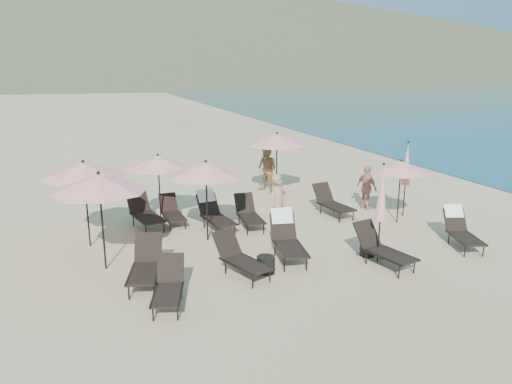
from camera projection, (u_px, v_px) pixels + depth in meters
name	position (u px, v px, depth m)	size (l,w,h in m)	color
ground	(332.00, 263.00, 12.73)	(800.00, 800.00, 0.00)	#D6BA8C
volcanic_headland	(189.00, 25.00, 303.81)	(690.00, 690.00, 55.00)	brown
lounger_0	(146.00, 265.00, 11.49)	(1.12, 1.84, 0.99)	black
lounger_1	(169.00, 286.00, 10.52)	(1.03, 1.66, 0.89)	black
lounger_2	(240.00, 257.00, 11.96)	(1.13, 1.78, 0.96)	black
lounger_3	(287.00, 237.00, 13.01)	(1.01, 1.93, 1.15)	black
lounger_4	(382.00, 248.00, 12.53)	(0.99, 1.81, 0.99)	black
lounger_5	(461.00, 229.00, 13.85)	(1.07, 1.74, 1.02)	black
lounger_6	(144.00, 212.00, 15.42)	(1.01, 1.89, 1.03)	black
lounger_7	(172.00, 212.00, 15.73)	(0.60, 1.51, 0.86)	black
lounger_8	(214.00, 212.00, 15.27)	(0.86, 1.83, 1.10)	black
lounger_9	(249.00, 214.00, 15.43)	(0.75, 1.66, 0.93)	black
lounger_10	(332.00, 202.00, 16.60)	(0.83, 1.75, 0.97)	black
umbrella_open_0	(99.00, 183.00, 11.86)	(2.31, 2.31, 2.49)	black
umbrella_open_1	(206.00, 169.00, 13.88)	(2.19, 2.19, 2.36)	black
umbrella_open_2	(401.00, 167.00, 15.51)	(1.91, 1.91, 2.06)	black
umbrella_open_3	(158.00, 162.00, 15.35)	(2.10, 2.10, 2.26)	black
umbrella_open_4	(277.00, 139.00, 18.55)	(2.29, 2.29, 2.46)	black
umbrella_open_5	(84.00, 170.00, 13.40)	(2.28, 2.28, 2.45)	black
umbrella_closed_0	(382.00, 194.00, 12.42)	(0.30, 0.30, 2.60)	black
umbrella_closed_1	(407.00, 164.00, 16.22)	(0.29, 0.29, 2.51)	black
side_table_0	(266.00, 264.00, 12.14)	(0.45, 0.45, 0.41)	black
side_table_1	(368.00, 247.00, 13.22)	(0.42, 0.42, 0.44)	black
beachgoer_a	(278.00, 204.00, 14.69)	(0.67, 0.44, 1.82)	#A57659
beachgoer_b	(267.00, 169.00, 19.53)	(0.87, 0.68, 1.79)	#9E7651
beachgoer_c	(367.00, 188.00, 17.20)	(0.91, 0.38, 1.55)	tan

